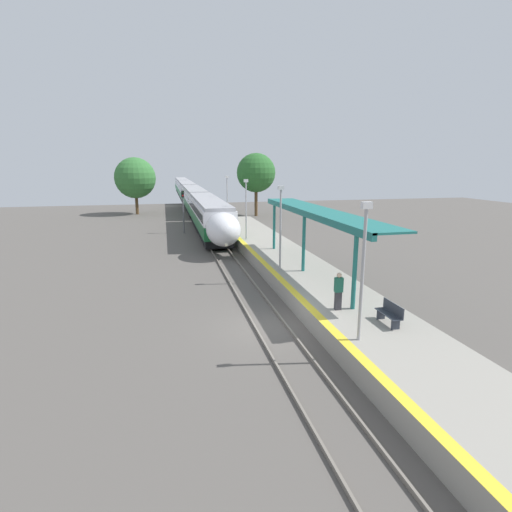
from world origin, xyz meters
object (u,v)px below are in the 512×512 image
object	(u,v)px
person_waiting	(338,291)
lamppost_far	(246,205)
train	(190,194)
lamppost_farthest	(227,196)
railway_signal	(183,207)
lamppost_near	(363,263)
lamppost_mid	(280,222)
platform_bench	(390,313)

from	to	relation	value
person_waiting	lamppost_far	distance (m)	17.88
train	lamppost_farthest	bearing A→B (deg)	-84.88
train	railway_signal	size ratio (longest dim) A/B	18.16
train	railway_signal	world-z (taller)	railway_signal
train	railway_signal	distance (m)	27.11
lamppost_near	lamppost_mid	world-z (taller)	same
railway_signal	lamppost_near	bearing A→B (deg)	-80.92
railway_signal	lamppost_far	distance (m)	10.81
train	lamppost_far	bearing A→B (deg)	-86.33
lamppost_mid	railway_signal	bearing A→B (deg)	103.66
person_waiting	lamppost_farthest	world-z (taller)	lamppost_farthest
railway_signal	lamppost_mid	xyz separation A→B (m)	(4.86, -20.01, 1.08)
railway_signal	lamppost_farthest	xyz separation A→B (m)	(4.86, 0.83, 1.08)
person_waiting	lamppost_far	size ratio (longest dim) A/B	0.34
lamppost_near	lamppost_far	bearing A→B (deg)	90.00
train	lamppost_far	xyz separation A→B (m)	(2.34, -36.58, 1.69)
train	lamppost_farthest	world-z (taller)	lamppost_farthest
platform_bench	lamppost_farthest	xyz separation A→B (m)	(-1.94, 30.17, 2.47)
lamppost_near	lamppost_mid	distance (m)	10.42
lamppost_mid	lamppost_far	bearing A→B (deg)	90.00
person_waiting	lamppost_far	world-z (taller)	lamppost_far
lamppost_mid	lamppost_farthest	distance (m)	20.84
train	lamppost_farthest	distance (m)	26.32
lamppost_farthest	platform_bench	bearing A→B (deg)	-86.33
lamppost_far	lamppost_farthest	xyz separation A→B (m)	(0.00, 10.42, 0.00)
platform_bench	person_waiting	xyz separation A→B (m)	(-1.38, 1.99, 0.42)
platform_bench	lamppost_near	distance (m)	3.32
train	person_waiting	world-z (taller)	train
train	lamppost_mid	size ratio (longest dim) A/B	16.09
platform_bench	person_waiting	size ratio (longest dim) A/B	0.86
person_waiting	railway_signal	distance (m)	27.89
platform_bench	railway_signal	bearing A→B (deg)	103.05
railway_signal	lamppost_farthest	size ratio (longest dim) A/B	0.89
platform_bench	person_waiting	world-z (taller)	person_waiting
lamppost_near	lamppost_farthest	world-z (taller)	same
lamppost_far	lamppost_farthest	world-z (taller)	same
person_waiting	platform_bench	bearing A→B (deg)	-55.33
railway_signal	person_waiting	bearing A→B (deg)	-78.79
platform_bench	lamppost_mid	world-z (taller)	lamppost_mid
train	platform_bench	world-z (taller)	train
lamppost_near	lamppost_far	distance (m)	20.84
person_waiting	lamppost_near	bearing A→B (deg)	-100.21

